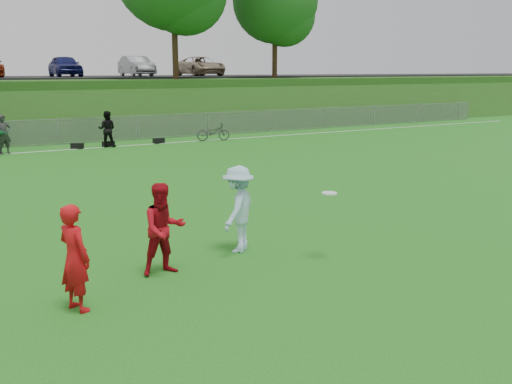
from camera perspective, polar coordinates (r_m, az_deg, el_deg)
ground at (r=10.87m, az=1.68°, el=-7.20°), size 120.00×120.00×0.00m
sideline_far at (r=27.51m, az=-18.30°, el=4.05°), size 60.00×0.10×0.01m
fence at (r=29.39m, az=-19.19°, el=5.73°), size 58.00×0.06×1.30m
berm at (r=40.16m, az=-22.29°, el=8.28°), size 120.00×18.00×3.00m
parking_lot at (r=42.09m, az=-22.84°, el=10.50°), size 120.00×12.00×0.10m
tree_green_far at (r=41.03m, az=2.18°, el=18.28°), size 5.88×5.88×8.19m
gear_bags at (r=27.78m, az=-16.52°, el=4.50°), size 8.13×0.55×0.26m
player_red_left at (r=9.05m, az=-17.68°, el=-6.29°), size 0.60×0.71×1.66m
player_red_center at (r=10.27m, az=-9.20°, el=-3.67°), size 0.81×0.63×1.66m
player_blue at (r=11.38m, az=-1.78°, el=-1.73°), size 1.27×1.23×1.75m
frisbee at (r=10.83m, az=7.35°, el=-0.12°), size 0.29×0.29×0.03m
bicycle at (r=29.47m, az=-4.30°, el=5.99°), size 1.79×1.00×0.89m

